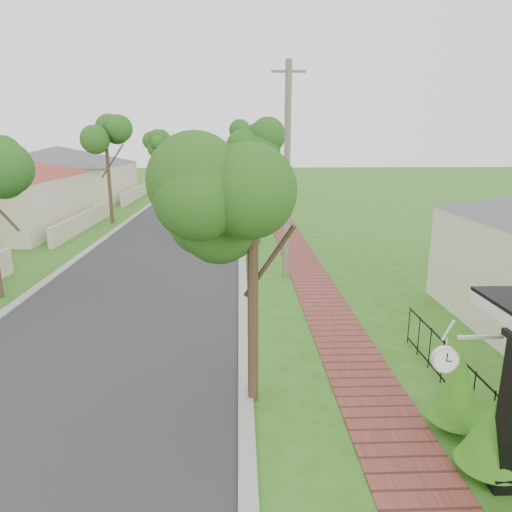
# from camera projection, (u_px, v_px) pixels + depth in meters

# --- Properties ---
(ground) EXTENTS (160.00, 160.00, 0.00)m
(ground) POSITION_uv_depth(u_px,v_px,m) (209.00, 448.00, 7.83)
(ground) COLOR #366016
(ground) RESTS_ON ground
(road) EXTENTS (7.00, 120.00, 0.02)m
(road) POSITION_uv_depth(u_px,v_px,m) (180.00, 229.00, 27.09)
(road) COLOR #28282B
(road) RESTS_ON ground
(kerb_right) EXTENTS (0.30, 120.00, 0.10)m
(kerb_right) POSITION_uv_depth(u_px,v_px,m) (241.00, 228.00, 27.22)
(kerb_right) COLOR #9E9E99
(kerb_right) RESTS_ON ground
(kerb_left) EXTENTS (0.30, 120.00, 0.10)m
(kerb_left) POSITION_uv_depth(u_px,v_px,m) (118.00, 229.00, 26.96)
(kerb_left) COLOR #9E9E99
(kerb_left) RESTS_ON ground
(sidewalk) EXTENTS (1.50, 120.00, 0.03)m
(sidewalk) POSITION_uv_depth(u_px,v_px,m) (285.00, 228.00, 27.31)
(sidewalk) COLOR brown
(sidewalk) RESTS_ON ground
(porch_post) EXTENTS (0.48, 0.48, 2.52)m
(porch_post) POSITION_uv_depth(u_px,v_px,m) (511.00, 420.00, 6.75)
(porch_post) COLOR black
(porch_post) RESTS_ON ground
(picket_fence) EXTENTS (0.03, 8.02, 1.00)m
(picket_fence) POSITION_uv_depth(u_px,v_px,m) (492.00, 415.00, 7.87)
(picket_fence) COLOR black
(picket_fence) RESTS_ON ground
(street_trees) EXTENTS (10.70, 37.65, 5.89)m
(street_trees) POSITION_uv_depth(u_px,v_px,m) (191.00, 148.00, 32.59)
(street_trees) COLOR #382619
(street_trees) RESTS_ON ground
(far_house_grey) EXTENTS (15.56, 15.56, 4.60)m
(far_house_grey) POSITION_uv_depth(u_px,v_px,m) (61.00, 172.00, 39.64)
(far_house_grey) COLOR beige
(far_house_grey) RESTS_ON ground
(parked_car_red) EXTENTS (1.95, 4.60, 1.55)m
(parked_car_red) POSITION_uv_depth(u_px,v_px,m) (211.00, 222.00, 24.86)
(parked_car_red) COLOR #5F150E
(parked_car_red) RESTS_ON ground
(parked_car_white) EXTENTS (2.07, 4.89, 1.57)m
(parked_car_white) POSITION_uv_depth(u_px,v_px,m) (219.00, 198.00, 35.17)
(parked_car_white) COLOR white
(parked_car_white) RESTS_ON ground
(near_tree) EXTENTS (1.84, 1.84, 4.71)m
(near_tree) POSITION_uv_depth(u_px,v_px,m) (253.00, 218.00, 8.38)
(near_tree) COLOR #382619
(near_tree) RESTS_ON ground
(utility_pole) EXTENTS (1.20, 0.24, 7.83)m
(utility_pole) POSITION_uv_depth(u_px,v_px,m) (287.00, 173.00, 16.61)
(utility_pole) COLOR #6E6556
(utility_pole) RESTS_ON ground
(station_clock) EXTENTS (1.06, 0.13, 0.59)m
(station_clock) POSITION_uv_depth(u_px,v_px,m) (448.00, 357.00, 6.90)
(station_clock) COLOR white
(station_clock) RESTS_ON ground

